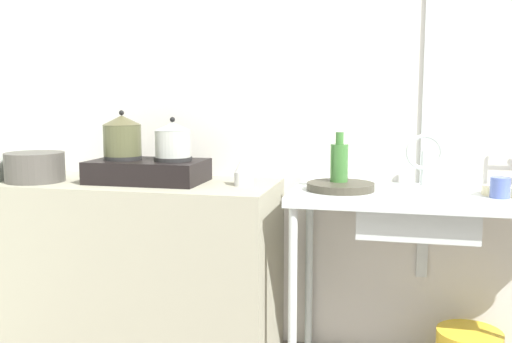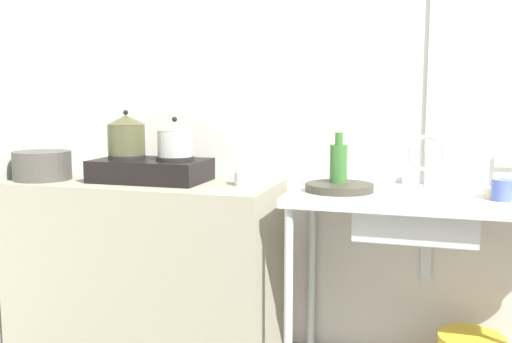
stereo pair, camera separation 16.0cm
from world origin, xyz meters
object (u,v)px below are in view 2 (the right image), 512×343
(frying_pan, at_px, (339,187))
(cup_by_rack, at_px, (501,190))
(small_bowl_on_drainboard, at_px, (504,193))
(bottle_by_sink, at_px, (339,166))
(percolator, at_px, (244,171))
(pot_beside_stove, at_px, (42,165))
(faucet, at_px, (426,155))
(stove, at_px, (151,170))
(pot_on_left_burner, at_px, (126,135))
(pot_on_right_burner, at_px, (175,139))
(sink_basin, at_px, (416,215))

(frying_pan, xyz_separation_m, cup_by_rack, (0.63, -0.04, 0.02))
(small_bowl_on_drainboard, bearing_deg, bottle_by_sink, 180.00)
(percolator, xyz_separation_m, small_bowl_on_drainboard, (1.09, 0.00, -0.05))
(pot_beside_stove, height_order, faucet, faucet)
(percolator, bearing_deg, stove, -179.94)
(faucet, bearing_deg, stove, -174.15)
(stove, distance_m, frying_pan, 0.90)
(pot_on_left_burner, bearing_deg, cup_by_rack, -2.39)
(cup_by_rack, bearing_deg, faucet, 145.21)
(pot_on_right_burner, height_order, small_bowl_on_drainboard, pot_on_right_burner)
(pot_on_right_burner, relative_size, frying_pan, 0.64)
(percolator, height_order, faucet, faucet)
(pot_on_left_burner, height_order, faucet, pot_on_left_burner)
(sink_basin, relative_size, frying_pan, 1.64)
(pot_beside_stove, xyz_separation_m, small_bowl_on_drainboard, (2.08, 0.11, -0.05))
(pot_beside_stove, relative_size, frying_pan, 0.95)
(cup_by_rack, bearing_deg, sink_basin, 172.15)
(pot_on_right_burner, distance_m, bottle_by_sink, 0.77)
(small_bowl_on_drainboard, bearing_deg, faucet, 157.54)
(stove, relative_size, small_bowl_on_drainboard, 3.42)
(frying_pan, bearing_deg, faucet, 24.29)
(stove, distance_m, sink_basin, 1.22)
(frying_pan, bearing_deg, cup_by_rack, -3.58)
(pot_beside_stove, height_order, percolator, percolator)
(pot_on_left_burner, xyz_separation_m, frying_pan, (1.03, -0.03, -0.20))
(frying_pan, bearing_deg, percolator, 176.05)
(pot_on_left_burner, distance_m, sink_basin, 1.38)
(pot_on_right_burner, relative_size, sink_basin, 0.39)
(small_bowl_on_drainboard, bearing_deg, percolator, -179.87)
(stove, relative_size, sink_basin, 1.11)
(pot_on_right_burner, bearing_deg, small_bowl_on_drainboard, 0.12)
(percolator, xyz_separation_m, bottle_by_sink, (0.42, 0.00, 0.04))
(faucet, bearing_deg, pot_beside_stove, -172.56)
(sink_basin, xyz_separation_m, bottle_by_sink, (-0.33, 0.03, 0.19))
(pot_on_left_burner, relative_size, sink_basin, 0.45)
(pot_beside_stove, height_order, frying_pan, pot_beside_stove)
(pot_beside_stove, bearing_deg, pot_on_right_burner, 9.05)
(pot_on_left_burner, bearing_deg, faucet, 5.31)
(pot_on_right_burner, relative_size, pot_beside_stove, 0.68)
(pot_on_right_burner, xyz_separation_m, frying_pan, (0.77, -0.03, -0.19))
(pot_on_left_burner, xyz_separation_m, percolator, (0.59, 0.00, -0.15))
(sink_basin, relative_size, bottle_by_sink, 1.91)
(pot_beside_stove, bearing_deg, sink_basin, 2.58)
(pot_on_left_burner, height_order, sink_basin, pot_on_left_burner)
(sink_basin, relative_size, cup_by_rack, 5.75)
(pot_on_right_burner, height_order, pot_beside_stove, pot_on_right_burner)
(pot_on_right_burner, distance_m, cup_by_rack, 1.42)
(percolator, bearing_deg, bottle_by_sink, 0.35)
(pot_beside_stove, bearing_deg, bottle_by_sink, 4.33)
(frying_pan, height_order, small_bowl_on_drainboard, small_bowl_on_drainboard)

